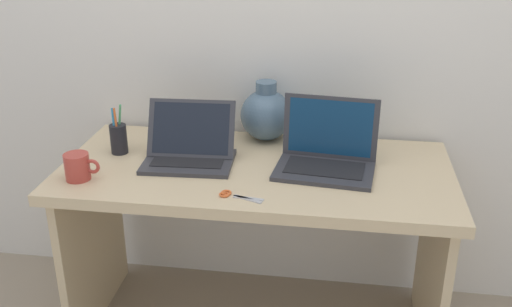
% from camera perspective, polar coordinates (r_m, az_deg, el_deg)
% --- Properties ---
extents(back_wall, '(4.40, 0.04, 2.40)m').
position_cam_1_polar(back_wall, '(2.29, 1.39, 14.02)').
color(back_wall, silver).
rests_on(back_wall, ground).
extents(desk, '(1.38, 0.66, 0.70)m').
position_cam_1_polar(desk, '(2.15, 0.00, -5.00)').
color(desk, '#D1B78C').
rests_on(desk, ground).
extents(laptop_left, '(0.33, 0.25, 0.21)m').
position_cam_1_polar(laptop_left, '(2.12, -6.44, 0.68)').
color(laptop_left, '#333338').
rests_on(laptop_left, desk).
extents(laptop_right, '(0.36, 0.28, 0.24)m').
position_cam_1_polar(laptop_right, '(2.07, 6.92, 0.32)').
color(laptop_right, '#333338').
rests_on(laptop_right, desk).
extents(green_vase, '(0.20, 0.20, 0.23)m').
position_cam_1_polar(green_vase, '(2.29, 0.98, 3.85)').
color(green_vase, slate).
rests_on(green_vase, desk).
extents(coffee_mug, '(0.12, 0.08, 0.09)m').
position_cam_1_polar(coffee_mug, '(2.06, -16.89, -1.23)').
color(coffee_mug, '#B23D33').
rests_on(coffee_mug, desk).
extents(pen_cup, '(0.06, 0.06, 0.19)m').
position_cam_1_polar(pen_cup, '(2.23, -13.18, 1.46)').
color(pen_cup, black).
rests_on(pen_cup, desk).
extents(scissors, '(0.15, 0.07, 0.01)m').
position_cam_1_polar(scissors, '(1.87, -2.21, -4.08)').
color(scissors, '#B7B7BC').
rests_on(scissors, desk).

